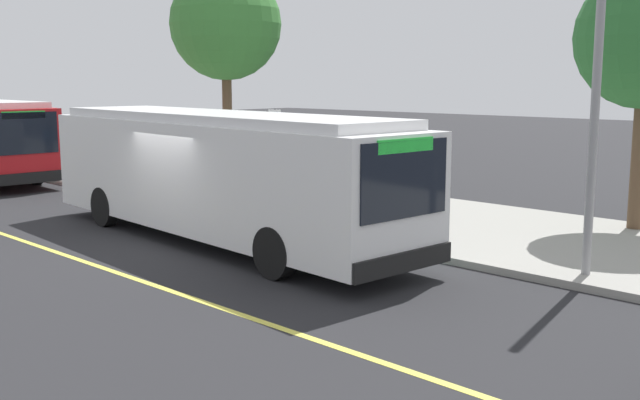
% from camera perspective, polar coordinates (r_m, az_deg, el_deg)
% --- Properties ---
extents(ground_plane, '(120.00, 120.00, 0.00)m').
position_cam_1_polar(ground_plane, '(17.12, -10.99, -3.41)').
color(ground_plane, '#232326').
extents(sidewalk_curb, '(44.00, 6.40, 0.15)m').
position_cam_1_polar(sidewalk_curb, '(21.02, 2.55, -0.72)').
color(sidewalk_curb, gray).
rests_on(sidewalk_curb, ground_plane).
extents(lane_stripe_center, '(36.00, 0.14, 0.01)m').
position_cam_1_polar(lane_stripe_center, '(16.01, -17.49, -4.53)').
color(lane_stripe_center, '#E0D64C').
rests_on(lane_stripe_center, ground_plane).
extents(transit_bus_main, '(11.51, 3.26, 2.95)m').
position_cam_1_polar(transit_bus_main, '(17.17, -7.77, 2.19)').
color(transit_bus_main, white).
rests_on(transit_bus_main, ground_plane).
extents(bus_shelter, '(2.90, 1.60, 2.48)m').
position_cam_1_polar(bus_shelter, '(22.72, -2.39, 4.71)').
color(bus_shelter, '#333338').
rests_on(bus_shelter, sidewalk_curb).
extents(waiting_bench, '(1.60, 0.48, 0.95)m').
position_cam_1_polar(waiting_bench, '(22.82, -1.79, 1.49)').
color(waiting_bench, brown).
rests_on(waiting_bench, sidewalk_curb).
extents(route_sign_post, '(0.44, 0.08, 2.80)m').
position_cam_1_polar(route_sign_post, '(19.31, -3.44, 4.03)').
color(route_sign_post, '#333338').
rests_on(route_sign_post, sidewalk_curb).
extents(pedestrian_commuter, '(0.24, 0.40, 1.69)m').
position_cam_1_polar(pedestrian_commuter, '(21.36, -2.91, 2.26)').
color(pedestrian_commuter, '#282D47').
rests_on(pedestrian_commuter, sidewalk_curb).
extents(street_tree_upstreet, '(4.09, 4.09, 7.60)m').
position_cam_1_polar(street_tree_upstreet, '(28.26, -7.22, 13.14)').
color(street_tree_upstreet, brown).
rests_on(street_tree_upstreet, sidewalk_curb).
extents(utility_pole, '(0.16, 0.16, 6.40)m').
position_cam_1_polar(utility_pole, '(14.18, 20.31, 7.29)').
color(utility_pole, gray).
rests_on(utility_pole, sidewalk_curb).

